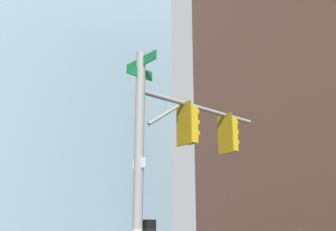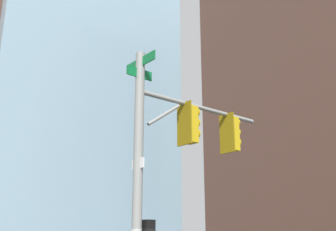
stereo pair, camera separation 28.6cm
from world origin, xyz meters
TOP-DOWN VIEW (x-y plane):
  - signal_pole_assembly at (-0.29, 1.07)m, footprint 1.21×4.64m
  - building_brick_nearside at (-12.73, 32.47)m, footprint 19.54×18.25m

SIDE VIEW (x-z plane):
  - signal_pole_assembly at x=-0.29m, z-range 0.96..7.73m
  - building_brick_nearside at x=-12.73m, z-range 0.00..39.90m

